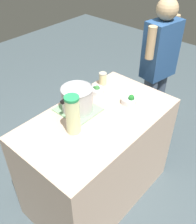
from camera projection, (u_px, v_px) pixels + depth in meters
The scene contains 9 objects.
ground_plane at pixel (98, 190), 2.59m from camera, with size 8.00×8.00×0.00m, color #455359.
counter_slab at pixel (98, 158), 2.30m from camera, with size 1.29×0.74×0.94m, color #C9AB94.
dish_cloth at pixel (78, 109), 2.08m from camera, with size 0.28×0.32×0.01m, color #7FB47F.
cooking_pot at pixel (77, 99), 2.02m from camera, with size 0.32×0.25×0.20m.
lemonade_pitcher at pixel (73, 115), 1.79m from camera, with size 0.11×0.11×0.30m.
mason_jar at pixel (103, 79), 2.36m from camera, with size 0.07×0.07×0.12m.
broccoli_bowl_front at pixel (97, 90), 2.25m from camera, with size 0.12×0.12×0.08m.
broccoli_bowl_center at pixel (129, 100), 2.14m from camera, with size 0.13×0.13×0.09m.
person_cook at pixel (157, 71), 2.68m from camera, with size 0.50×0.26×1.62m.
Camera 1 is at (-1.17, -1.04, 2.21)m, focal length 41.51 mm.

